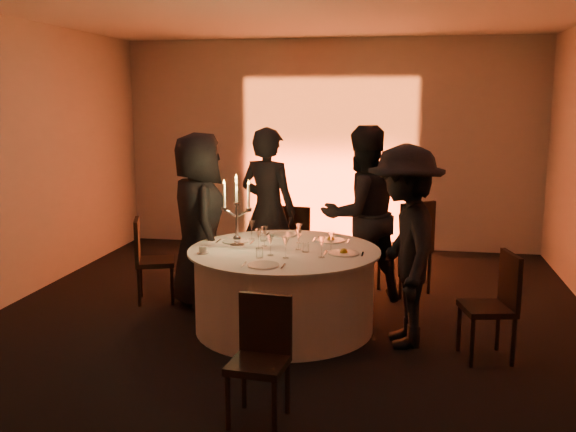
% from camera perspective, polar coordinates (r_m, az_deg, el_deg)
% --- Properties ---
extents(floor, '(7.00, 7.00, 0.00)m').
position_cam_1_polar(floor, '(6.23, -0.34, -9.88)').
color(floor, black).
rests_on(floor, ground).
extents(ceiling, '(7.00, 7.00, 0.00)m').
position_cam_1_polar(ceiling, '(5.90, -0.37, 18.61)').
color(ceiling, silver).
rests_on(ceiling, wall_back).
extents(wall_back, '(7.00, 0.00, 7.00)m').
position_cam_1_polar(wall_back, '(9.32, 3.68, 6.34)').
color(wall_back, '#B4AEA7').
rests_on(wall_back, floor).
extents(wall_front, '(7.00, 0.00, 7.00)m').
position_cam_1_polar(wall_front, '(2.57, -15.09, -4.81)').
color(wall_front, '#B4AEA7').
rests_on(wall_front, floor).
extents(uplighter_fixture, '(0.25, 0.12, 0.10)m').
position_cam_1_polar(uplighter_fixture, '(9.25, 3.36, -2.79)').
color(uplighter_fixture, black).
rests_on(uplighter_fixture, floor).
extents(banquet_table, '(1.80, 1.80, 0.77)m').
position_cam_1_polar(banquet_table, '(6.10, -0.34, -6.49)').
color(banquet_table, black).
rests_on(banquet_table, floor).
extents(chair_left, '(0.51, 0.51, 0.91)m').
position_cam_1_polar(chair_left, '(7.02, -12.35, -3.44)').
color(chair_left, black).
rests_on(chair_left, floor).
extents(chair_back_left, '(0.43, 0.43, 0.90)m').
position_cam_1_polar(chair_back_left, '(7.77, 0.74, -1.89)').
color(chair_back_left, black).
rests_on(chair_back_left, floor).
extents(chair_back_right, '(0.65, 0.65, 1.06)m').
position_cam_1_polar(chair_back_right, '(7.22, 10.77, -2.25)').
color(chair_back_right, black).
rests_on(chair_back_right, floor).
extents(chair_right, '(0.48, 0.48, 0.91)m').
position_cam_1_polar(chair_right, '(5.64, 18.03, -7.12)').
color(chair_right, black).
rests_on(chair_right, floor).
extents(chair_front, '(0.40, 0.41, 0.85)m').
position_cam_1_polar(chair_front, '(4.44, -2.40, -11.93)').
color(chair_front, black).
rests_on(chair_front, floor).
extents(guest_left, '(0.93, 1.06, 1.82)m').
position_cam_1_polar(guest_left, '(6.73, -7.92, -0.38)').
color(guest_left, black).
rests_on(guest_left, floor).
extents(guest_back_left, '(0.78, 0.64, 1.85)m').
position_cam_1_polar(guest_back_left, '(7.14, -1.79, 0.47)').
color(guest_back_left, black).
rests_on(guest_back_left, floor).
extents(guest_back_right, '(1.16, 1.10, 1.89)m').
position_cam_1_polar(guest_back_right, '(6.83, 6.54, 0.10)').
color(guest_back_right, black).
rests_on(guest_back_right, floor).
extents(guest_right, '(0.85, 1.25, 1.78)m').
position_cam_1_polar(guest_right, '(5.68, 10.32, -2.67)').
color(guest_right, black).
rests_on(guest_right, floor).
extents(plate_left, '(0.36, 0.25, 0.01)m').
position_cam_1_polar(plate_left, '(6.31, -4.72, -2.27)').
color(plate_left, silver).
rests_on(plate_left, banquet_table).
extents(plate_back_left, '(0.36, 0.26, 0.01)m').
position_cam_1_polar(plate_back_left, '(6.59, -0.40, -1.70)').
color(plate_back_left, silver).
rests_on(plate_back_left, banquet_table).
extents(plate_back_right, '(0.35, 0.29, 0.08)m').
position_cam_1_polar(plate_back_right, '(6.36, 3.83, -2.09)').
color(plate_back_right, silver).
rests_on(plate_back_right, banquet_table).
extents(plate_right, '(0.36, 0.28, 0.08)m').
position_cam_1_polar(plate_right, '(5.84, 4.98, -3.23)').
color(plate_right, silver).
rests_on(plate_right, banquet_table).
extents(plate_front, '(0.36, 0.27, 0.01)m').
position_cam_1_polar(plate_front, '(5.41, -2.21, -4.39)').
color(plate_front, silver).
rests_on(plate_front, banquet_table).
extents(coffee_cup, '(0.11, 0.11, 0.07)m').
position_cam_1_polar(coffee_cup, '(5.89, -7.58, -3.04)').
color(coffee_cup, silver).
rests_on(coffee_cup, banquet_table).
extents(candelabra, '(0.29, 0.14, 0.70)m').
position_cam_1_polar(candelabra, '(6.07, -4.57, -0.50)').
color(candelabra, silver).
rests_on(candelabra, banquet_table).
extents(wine_glass_a, '(0.07, 0.07, 0.19)m').
position_cam_1_polar(wine_glass_a, '(5.99, -2.65, -1.65)').
color(wine_glass_a, silver).
rests_on(wine_glass_a, banquet_table).
extents(wine_glass_b, '(0.07, 0.07, 0.19)m').
position_cam_1_polar(wine_glass_b, '(5.73, -1.57, -2.20)').
color(wine_glass_b, silver).
rests_on(wine_glass_b, banquet_table).
extents(wine_glass_c, '(0.07, 0.07, 0.19)m').
position_cam_1_polar(wine_glass_c, '(6.40, -3.25, -0.88)').
color(wine_glass_c, silver).
rests_on(wine_glass_c, banquet_table).
extents(wine_glass_d, '(0.07, 0.07, 0.19)m').
position_cam_1_polar(wine_glass_d, '(6.23, 0.99, -1.17)').
color(wine_glass_d, silver).
rests_on(wine_glass_d, banquet_table).
extents(wine_glass_e, '(0.07, 0.07, 0.19)m').
position_cam_1_polar(wine_glass_e, '(5.67, 3.00, -2.36)').
color(wine_glass_e, silver).
rests_on(wine_glass_e, banquet_table).
extents(wine_glass_f, '(0.07, 0.07, 0.19)m').
position_cam_1_polar(wine_glass_f, '(6.10, -2.11, -1.43)').
color(wine_glass_f, silver).
rests_on(wine_glass_f, banquet_table).
extents(wine_glass_g, '(0.07, 0.07, 0.19)m').
position_cam_1_polar(wine_glass_g, '(5.96, 0.93, -1.70)').
color(wine_glass_g, silver).
rests_on(wine_glass_g, banquet_table).
extents(wine_glass_h, '(0.07, 0.07, 0.19)m').
position_cam_1_polar(wine_glass_h, '(5.63, -0.20, -2.42)').
color(wine_glass_h, silver).
rests_on(wine_glass_h, banquet_table).
extents(wine_glass_i, '(0.07, 0.07, 0.19)m').
position_cam_1_polar(wine_glass_i, '(5.85, 3.85, -1.96)').
color(wine_glass_i, silver).
rests_on(wine_glass_i, banquet_table).
extents(tumbler_a, '(0.07, 0.07, 0.09)m').
position_cam_1_polar(tumbler_a, '(5.88, 1.58, -2.80)').
color(tumbler_a, silver).
rests_on(tumbler_a, banquet_table).
extents(tumbler_b, '(0.07, 0.07, 0.09)m').
position_cam_1_polar(tumbler_b, '(5.68, -2.55, -3.29)').
color(tumbler_b, silver).
rests_on(tumbler_b, banquet_table).
extents(tumbler_c, '(0.07, 0.07, 0.09)m').
position_cam_1_polar(tumbler_c, '(6.35, -2.22, -1.82)').
color(tumbler_c, silver).
rests_on(tumbler_c, banquet_table).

